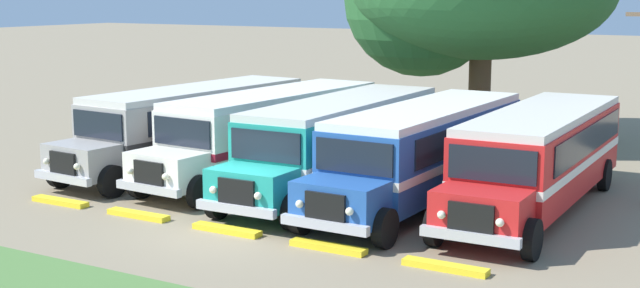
{
  "coord_description": "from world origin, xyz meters",
  "views": [
    {
      "loc": [
        12.98,
        -17.6,
        6.17
      ],
      "look_at": [
        0.0,
        4.66,
        1.6
      ],
      "focal_mm": 48.45,
      "sensor_mm": 36.0,
      "label": 1
    }
  ],
  "objects_px": {
    "parked_bus_slot_2": "(340,139)",
    "parked_bus_slot_4": "(540,155)",
    "parked_bus_slot_3": "(424,149)",
    "parked_bus_slot_1": "(270,129)",
    "parked_bus_slot_0": "(193,123)"
  },
  "relations": [
    {
      "from": "parked_bus_slot_0",
      "to": "parked_bus_slot_1",
      "type": "relative_size",
      "value": 1.0
    },
    {
      "from": "parked_bus_slot_3",
      "to": "parked_bus_slot_0",
      "type": "bearing_deg",
      "value": -92.88
    },
    {
      "from": "parked_bus_slot_1",
      "to": "parked_bus_slot_2",
      "type": "distance_m",
      "value": 3.12
    },
    {
      "from": "parked_bus_slot_2",
      "to": "parked_bus_slot_4",
      "type": "distance_m",
      "value": 6.18
    },
    {
      "from": "parked_bus_slot_2",
      "to": "parked_bus_slot_3",
      "type": "bearing_deg",
      "value": 85.46
    },
    {
      "from": "parked_bus_slot_2",
      "to": "parked_bus_slot_4",
      "type": "relative_size",
      "value": 1.0
    },
    {
      "from": "parked_bus_slot_0",
      "to": "parked_bus_slot_4",
      "type": "bearing_deg",
      "value": 95.23
    },
    {
      "from": "parked_bus_slot_1",
      "to": "parked_bus_slot_4",
      "type": "height_order",
      "value": "same"
    },
    {
      "from": "parked_bus_slot_2",
      "to": "parked_bus_slot_0",
      "type": "bearing_deg",
      "value": -94.92
    },
    {
      "from": "parked_bus_slot_0",
      "to": "parked_bus_slot_2",
      "type": "bearing_deg",
      "value": 90.4
    },
    {
      "from": "parked_bus_slot_1",
      "to": "parked_bus_slot_2",
      "type": "relative_size",
      "value": 1.01
    },
    {
      "from": "parked_bus_slot_2",
      "to": "parked_bus_slot_3",
      "type": "height_order",
      "value": "same"
    },
    {
      "from": "parked_bus_slot_3",
      "to": "parked_bus_slot_4",
      "type": "relative_size",
      "value": 1.0
    },
    {
      "from": "parked_bus_slot_3",
      "to": "parked_bus_slot_1",
      "type": "bearing_deg",
      "value": -96.94
    },
    {
      "from": "parked_bus_slot_0",
      "to": "parked_bus_slot_3",
      "type": "height_order",
      "value": "same"
    }
  ]
}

